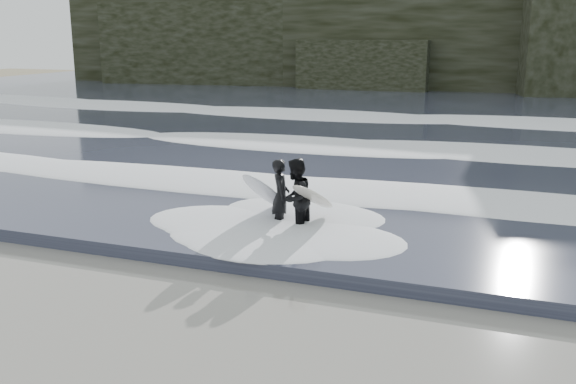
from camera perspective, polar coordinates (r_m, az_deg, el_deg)
name	(u,v)px	position (r m, az deg, el deg)	size (l,w,h in m)	color
ground	(209,355)	(9.56, -7.05, -14.22)	(120.00, 120.00, 0.00)	olive
sea	(449,114)	(36.91, 14.14, 6.76)	(90.00, 52.00, 0.30)	#2F3345
headland	(479,26)	(53.59, 16.61, 13.92)	(70.00, 9.00, 10.00)	black
foam_near	(362,189)	(17.40, 6.58, 0.24)	(60.00, 3.20, 0.20)	white
foam_mid	(408,147)	(24.12, 10.61, 3.98)	(60.00, 4.00, 0.24)	white
foam_far	(440,117)	(32.93, 13.36, 6.51)	(60.00, 4.80, 0.30)	white
surfer_left	(277,195)	(14.79, -1.02, -0.26)	(1.09, 2.01, 1.71)	black
surfer_right	(297,198)	(14.30, 0.84, -0.56)	(1.16, 1.97, 1.81)	black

